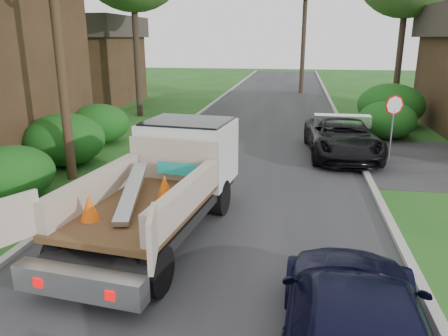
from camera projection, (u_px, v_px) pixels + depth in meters
ground at (205, 268)px, 8.78m from camera, size 120.00×120.00×0.00m
road at (254, 149)px, 18.24m from camera, size 8.00×90.00×0.02m
curb_left at (159, 144)px, 18.87m from camera, size 0.20×90.00×0.12m
curb_right at (355, 151)px, 17.58m from camera, size 0.20×90.00×0.12m
stop_sign at (393, 114)px, 15.97m from camera, size 0.71×0.32×2.48m
utility_pole at (55, 12)px, 12.88m from camera, size 2.42×1.25×10.00m
house_left_far at (81, 59)px, 30.83m from camera, size 7.56×7.56×6.00m
hedge_left_a at (12, 173)px, 12.38m from camera, size 2.34×2.34×1.53m
hedge_left_b at (65, 140)px, 15.68m from camera, size 2.86×2.86×1.87m
hedge_left_c at (99, 124)px, 19.06m from camera, size 2.60×2.60×1.70m
hedge_right_a at (387, 120)px, 19.92m from camera, size 2.60×2.60×1.70m
hedge_right_b at (391, 105)px, 22.57m from camera, size 3.38×3.38×2.21m
flatbed_truck at (171, 173)px, 10.57m from camera, size 3.35×6.57×2.39m
black_pickup at (342, 137)px, 16.93m from camera, size 2.88×5.62×1.52m
navy_suv at (356, 328)px, 5.80m from camera, size 2.26×5.15×1.47m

